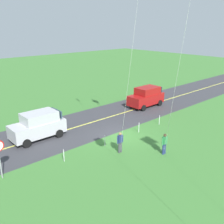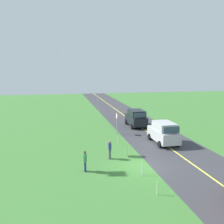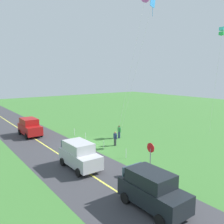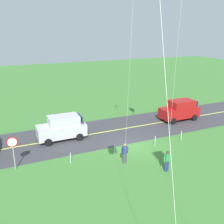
# 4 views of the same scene
# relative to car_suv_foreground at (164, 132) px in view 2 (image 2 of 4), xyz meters

# --- Properties ---
(ground_plane) EXTENTS (120.00, 120.00, 0.10)m
(ground_plane) POSITION_rel_car_suv_foreground_xyz_m (-5.30, 4.01, -1.20)
(ground_plane) COLOR #3D7533
(asphalt_road) EXTENTS (120.00, 7.00, 0.00)m
(asphalt_road) POSITION_rel_car_suv_foreground_xyz_m (-5.30, 0.01, -1.15)
(asphalt_road) COLOR #38383D
(asphalt_road) RESTS_ON ground
(road_centre_stripe) EXTENTS (120.00, 0.16, 0.00)m
(road_centre_stripe) POSITION_rel_car_suv_foreground_xyz_m (-5.30, 0.01, -1.15)
(road_centre_stripe) COLOR #E5E04C
(road_centre_stripe) RESTS_ON asphalt_road
(car_suv_foreground) EXTENTS (4.40, 2.12, 2.24)m
(car_suv_foreground) POSITION_rel_car_suv_foreground_xyz_m (0.00, 0.00, 0.00)
(car_suv_foreground) COLOR #B7B7BC
(car_suv_foreground) RESTS_ON ground
(car_parked_east_near) EXTENTS (4.40, 2.12, 2.24)m
(car_parked_east_near) POSITION_rel_car_suv_foreground_xyz_m (7.98, 0.47, 0.00)
(car_parked_east_near) COLOR black
(car_parked_east_near) RESTS_ON ground
(stop_sign) EXTENTS (0.76, 0.08, 2.56)m
(stop_sign) POSITION_rel_car_suv_foreground_xyz_m (4.46, 3.91, 0.65)
(stop_sign) COLOR gray
(stop_sign) RESTS_ON ground
(person_adult_near) EXTENTS (0.58, 0.22, 1.60)m
(person_adult_near) POSITION_rel_car_suv_foreground_xyz_m (-5.52, 8.64, -0.29)
(person_adult_near) COLOR navy
(person_adult_near) RESTS_ON ground
(person_adult_companion) EXTENTS (0.58, 0.22, 1.60)m
(person_adult_companion) POSITION_rel_car_suv_foreground_xyz_m (-3.29, 6.31, -0.29)
(person_adult_companion) COLOR #3F3F47
(person_adult_companion) RESTS_ON ground
(fence_post_0) EXTENTS (0.05, 0.05, 0.90)m
(fence_post_0) POSITION_rel_car_suv_foreground_xyz_m (-9.95, 4.71, -0.70)
(fence_post_0) COLOR silver
(fence_post_0) RESTS_ON ground
(fence_post_1) EXTENTS (0.05, 0.05, 0.90)m
(fence_post_1) POSITION_rel_car_suv_foreground_xyz_m (-7.09, 4.71, -0.70)
(fence_post_1) COLOR silver
(fence_post_1) RESTS_ON ground
(fence_post_2) EXTENTS (0.05, 0.05, 0.90)m
(fence_post_2) POSITION_rel_car_suv_foreground_xyz_m (-3.19, 4.71, -0.70)
(fence_post_2) COLOR silver
(fence_post_2) RESTS_ON ground
(fence_post_3) EXTENTS (0.05, 0.05, 0.90)m
(fence_post_3) POSITION_rel_car_suv_foreground_xyz_m (0.52, 4.71, -0.70)
(fence_post_3) COLOR silver
(fence_post_3) RESTS_ON ground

